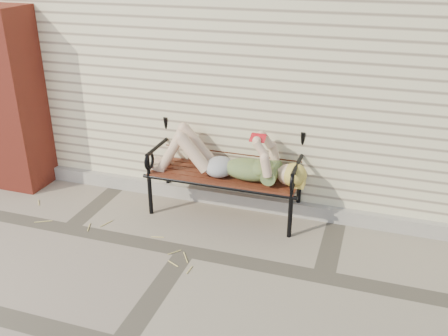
% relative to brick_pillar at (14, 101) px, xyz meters
% --- Properties ---
extents(ground, '(80.00, 80.00, 0.00)m').
position_rel_brick_pillar_xyz_m(ground, '(2.30, -0.75, -1.00)').
color(ground, gray).
rests_on(ground, ground).
extents(house_wall, '(8.00, 4.00, 3.00)m').
position_rel_brick_pillar_xyz_m(house_wall, '(2.30, 2.25, 0.50)').
color(house_wall, beige).
rests_on(house_wall, ground).
extents(foundation_strip, '(8.00, 0.10, 0.15)m').
position_rel_brick_pillar_xyz_m(foundation_strip, '(2.30, 0.22, -0.93)').
color(foundation_strip, '#A9A499').
rests_on(foundation_strip, ground).
extents(brick_pillar, '(0.50, 0.50, 2.00)m').
position_rel_brick_pillar_xyz_m(brick_pillar, '(0.00, 0.00, 0.00)').
color(brick_pillar, maroon).
rests_on(brick_pillar, ground).
extents(garden_bench, '(1.65, 0.66, 1.07)m').
position_rel_brick_pillar_xyz_m(garden_bench, '(2.42, 0.12, -0.40)').
color(garden_bench, black).
rests_on(garden_bench, ground).
extents(reading_woman, '(1.56, 0.35, 0.49)m').
position_rel_brick_pillar_xyz_m(reading_woman, '(2.43, -0.02, -0.36)').
color(reading_woman, '#0A344B').
rests_on(reading_woman, ground).
extents(straw_scatter, '(2.64, 1.61, 0.01)m').
position_rel_brick_pillar_xyz_m(straw_scatter, '(1.00, -1.18, -0.99)').
color(straw_scatter, '#E3CE6F').
rests_on(straw_scatter, ground).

